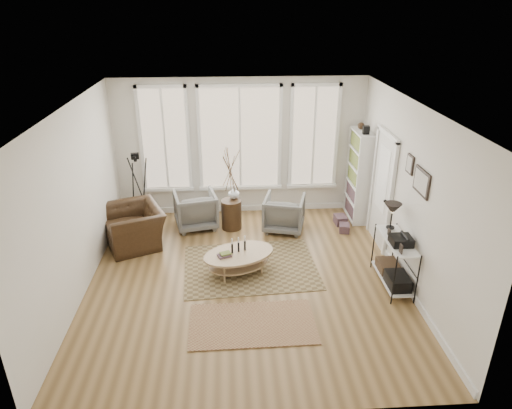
{
  "coord_description": "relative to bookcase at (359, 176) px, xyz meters",
  "views": [
    {
      "loc": [
        -0.25,
        -6.47,
        4.32
      ],
      "look_at": [
        0.2,
        0.6,
        1.1
      ],
      "focal_mm": 32.0,
      "sensor_mm": 36.0,
      "label": 1
    }
  ],
  "objects": [
    {
      "name": "room",
      "position": [
        -2.42,
        -2.2,
        0.47
      ],
      "size": [
        5.5,
        5.54,
        2.9
      ],
      "color": "olive",
      "rests_on": "ground"
    },
    {
      "name": "wall_art",
      "position": [
        0.14,
        -2.49,
        0.92
      ],
      "size": [
        0.04,
        0.88,
        0.44
      ],
      "color": "black",
      "rests_on": "ground"
    },
    {
      "name": "bay_window",
      "position": [
        -2.44,
        0.49,
        0.65
      ],
      "size": [
        4.14,
        0.12,
        2.24
      ],
      "color": "tan",
      "rests_on": "ground"
    },
    {
      "name": "book_stack_far",
      "position": [
        -0.39,
        -0.64,
        -0.87
      ],
      "size": [
        0.24,
        0.29,
        0.16
      ],
      "primitive_type": "cube",
      "rotation": [
        0.0,
        0.0,
        -0.21
      ],
      "color": "brown",
      "rests_on": "ground"
    },
    {
      "name": "book_stack_near",
      "position": [
        -0.39,
        -0.3,
        -0.86
      ],
      "size": [
        0.25,
        0.31,
        0.19
      ],
      "primitive_type": "cube",
      "rotation": [
        0.0,
        0.0,
        0.09
      ],
      "color": "brown",
      "rests_on": "ground"
    },
    {
      "name": "accent_chair",
      "position": [
        -4.5,
        -0.88,
        -0.58
      ],
      "size": [
        1.45,
        1.37,
        0.74
      ],
      "primitive_type": "imported",
      "rotation": [
        0.0,
        0.0,
        -1.16
      ],
      "color": "#362314",
      "rests_on": "ground"
    },
    {
      "name": "bookcase",
      "position": [
        0.0,
        0.0,
        0.0
      ],
      "size": [
        0.31,
        0.85,
        2.06
      ],
      "color": "white",
      "rests_on": "ground"
    },
    {
      "name": "door",
      "position": [
        0.13,
        -1.08,
        0.17
      ],
      "size": [
        0.09,
        1.06,
        2.22
      ],
      "color": "silver",
      "rests_on": "ground"
    },
    {
      "name": "side_table",
      "position": [
        -2.65,
        -0.33,
        -0.13
      ],
      "size": [
        0.41,
        0.41,
        1.72
      ],
      "color": "#362314",
      "rests_on": "ground"
    },
    {
      "name": "coffee_table",
      "position": [
        -2.56,
        -2.02,
        -0.65
      ],
      "size": [
        1.42,
        1.16,
        0.56
      ],
      "color": "tan",
      "rests_on": "ground"
    },
    {
      "name": "low_shelf",
      "position": [
        -0.06,
        -2.52,
        -0.44
      ],
      "size": [
        0.38,
        1.08,
        1.3
      ],
      "color": "white",
      "rests_on": "ground"
    },
    {
      "name": "rug_main",
      "position": [
        -2.35,
        -1.86,
        -0.95
      ],
      "size": [
        2.39,
        1.86,
        0.01
      ],
      "primitive_type": "cube",
      "rotation": [
        0.0,
        0.0,
        0.06
      ],
      "color": "brown",
      "rests_on": "ground"
    },
    {
      "name": "rug_runner",
      "position": [
        -2.4,
        -3.4,
        -0.94
      ],
      "size": [
        1.83,
        1.04,
        0.01
      ],
      "primitive_type": "cube",
      "rotation": [
        0.0,
        0.0,
        0.01
      ],
      "color": "brown",
      "rests_on": "ground"
    },
    {
      "name": "tripod_camera",
      "position": [
        -4.51,
        -0.09,
        -0.24
      ],
      "size": [
        0.55,
        0.55,
        1.56
      ],
      "color": "black",
      "rests_on": "ground"
    },
    {
      "name": "armchair_left",
      "position": [
        -3.38,
        -0.22,
        -0.58
      ],
      "size": [
        0.97,
        0.99,
        0.75
      ],
      "primitive_type": "imported",
      "rotation": [
        0.0,
        0.0,
        3.36
      ],
      "color": "slate",
      "rests_on": "ground"
    },
    {
      "name": "armchair_right",
      "position": [
        -1.59,
        -0.46,
        -0.59
      ],
      "size": [
        0.95,
        0.97,
        0.72
      ],
      "primitive_type": "imported",
      "rotation": [
        0.0,
        0.0,
        2.88
      ],
      "color": "slate",
      "rests_on": "ground"
    },
    {
      "name": "vase",
      "position": [
        -2.59,
        -0.21,
        -0.22
      ],
      "size": [
        0.23,
        0.23,
        0.23
      ],
      "primitive_type": "imported",
      "rotation": [
        0.0,
        0.0,
        -0.02
      ],
      "color": "silver",
      "rests_on": "side_table"
    }
  ]
}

